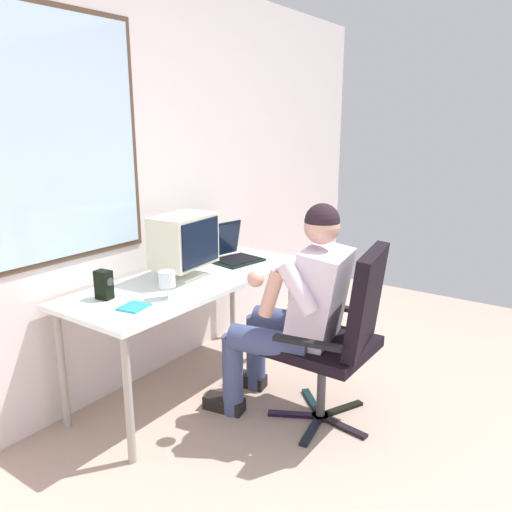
# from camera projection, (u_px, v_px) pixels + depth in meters

# --- Properties ---
(wall_rear) EXTENTS (5.85, 0.08, 2.55)m
(wall_rear) POSITION_uv_depth(u_px,v_px,m) (111.00, 185.00, 2.99)
(wall_rear) COLOR silver
(wall_rear) RESTS_ON ground
(desk) EXTENTS (1.63, 0.66, 0.73)m
(desk) POSITION_uv_depth(u_px,v_px,m) (191.00, 288.00, 3.12)
(desk) COLOR gray
(desk) RESTS_ON ground
(office_chair) EXTENTS (0.65, 0.60, 1.02)m
(office_chair) POSITION_uv_depth(u_px,v_px,m) (343.00, 328.00, 2.73)
(office_chair) COLOR black
(office_chair) RESTS_ON ground
(person_seated) EXTENTS (0.59, 0.84, 1.24)m
(person_seated) POSITION_uv_depth(u_px,v_px,m) (296.00, 307.00, 2.83)
(person_seated) COLOR #3B4670
(person_seated) RESTS_ON ground
(crt_monitor) EXTENTS (0.41, 0.29, 0.39)m
(crt_monitor) POSITION_uv_depth(u_px,v_px,m) (184.00, 241.00, 3.05)
(crt_monitor) COLOR beige
(crt_monitor) RESTS_ON desk
(laptop) EXTENTS (0.36, 0.35, 0.25)m
(laptop) POSITION_uv_depth(u_px,v_px,m) (230.00, 251.00, 3.49)
(laptop) COLOR black
(laptop) RESTS_ON desk
(wine_glass) EXTENTS (0.09, 0.09, 0.15)m
(wine_glass) POSITION_uv_depth(u_px,v_px,m) (167.00, 280.00, 2.71)
(wine_glass) COLOR silver
(wine_glass) RESTS_ON desk
(desk_speaker) EXTENTS (0.07, 0.10, 0.16)m
(desk_speaker) POSITION_uv_depth(u_px,v_px,m) (104.00, 285.00, 2.71)
(desk_speaker) COLOR black
(desk_speaker) RESTS_ON desk
(cd_case) EXTENTS (0.16, 0.15, 0.01)m
(cd_case) POSITION_uv_depth(u_px,v_px,m) (134.00, 307.00, 2.60)
(cd_case) COLOR teal
(cd_case) RESTS_ON desk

